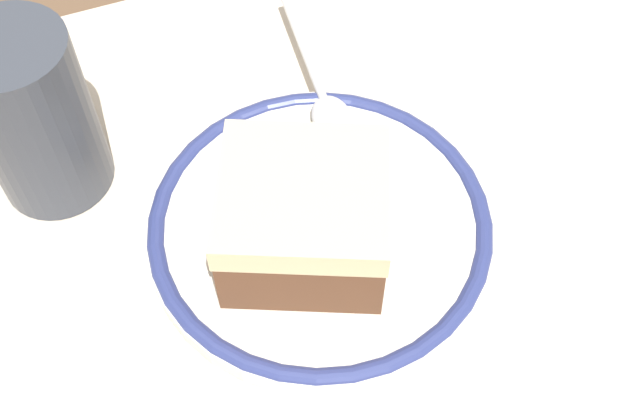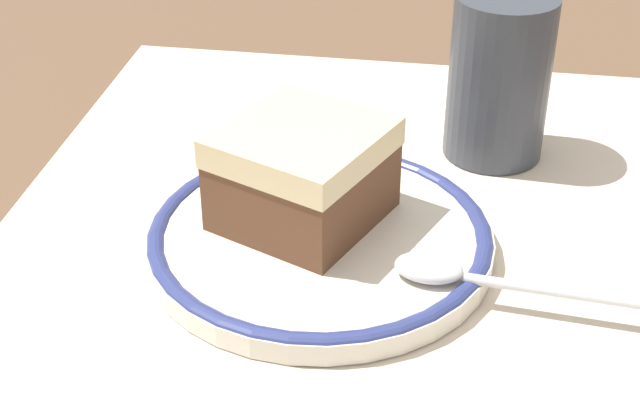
{
  "view_description": "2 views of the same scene",
  "coord_description": "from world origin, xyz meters",
  "views": [
    {
      "loc": [
        0.1,
        0.24,
        0.37
      ],
      "look_at": [
        0.01,
        0.02,
        0.03
      ],
      "focal_mm": 45.04,
      "sensor_mm": 36.0,
      "label": 1
    },
    {
      "loc": [
        -0.41,
        -0.05,
        0.3
      ],
      "look_at": [
        0.01,
        0.02,
        0.03
      ],
      "focal_mm": 53.67,
      "sensor_mm": 36.0,
      "label": 2
    }
  ],
  "objects": [
    {
      "name": "plate",
      "position": [
        0.01,
        0.02,
        0.01
      ],
      "size": [
        0.19,
        0.19,
        0.01
      ],
      "color": "silver",
      "rests_on": "placemat"
    },
    {
      "name": "placemat",
      "position": [
        0.0,
        0.0,
        0.0
      ],
      "size": [
        0.53,
        0.41,
        0.0
      ],
      "primitive_type": "cube",
      "color": "beige",
      "rests_on": "ground_plane"
    },
    {
      "name": "ground_plane",
      "position": [
        0.0,
        0.0,
        0.0
      ],
      "size": [
        2.4,
        2.4,
        0.0
      ],
      "primitive_type": "plane",
      "color": "brown"
    },
    {
      "name": "cake_slice",
      "position": [
        0.02,
        0.03,
        0.04
      ],
      "size": [
        0.11,
        0.1,
        0.05
      ],
      "color": "brown",
      "rests_on": "plate"
    },
    {
      "name": "cup",
      "position": [
        0.14,
        -0.07,
        0.05
      ],
      "size": [
        0.06,
        0.06,
        0.1
      ],
      "color": "#383D47",
      "rests_on": "placemat"
    },
    {
      "name": "spoon",
      "position": [
        -0.02,
        -0.05,
        0.02
      ],
      "size": [
        0.03,
        0.13,
        0.01
      ],
      "color": "silver",
      "rests_on": "plate"
    }
  ]
}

